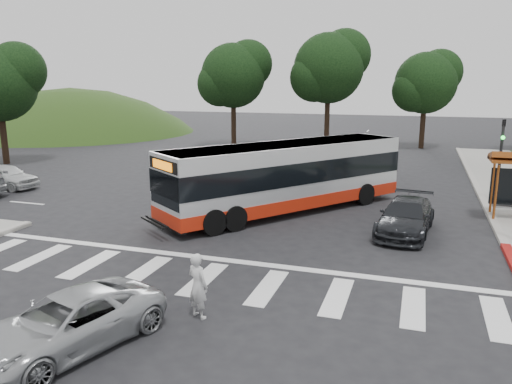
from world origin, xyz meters
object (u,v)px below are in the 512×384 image
at_px(pedestrian, 198,286).
at_px(dark_sedan, 406,217).
at_px(silver_suv_south, 68,323).
at_px(transit_bus, 287,178).

height_order(pedestrian, dark_sedan, pedestrian).
bearing_deg(pedestrian, silver_suv_south, 69.92).
relative_size(pedestrian, dark_sedan, 0.37).
bearing_deg(silver_suv_south, transit_bus, 102.03).
distance_m(pedestrian, dark_sedan, 10.10).
xyz_separation_m(dark_sedan, silver_suv_south, (-6.76, -11.21, -0.05)).
height_order(pedestrian, silver_suv_south, pedestrian).
relative_size(transit_bus, silver_suv_south, 2.71).
relative_size(transit_bus, dark_sedan, 2.63).
bearing_deg(silver_suv_south, dark_sedan, 77.65).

